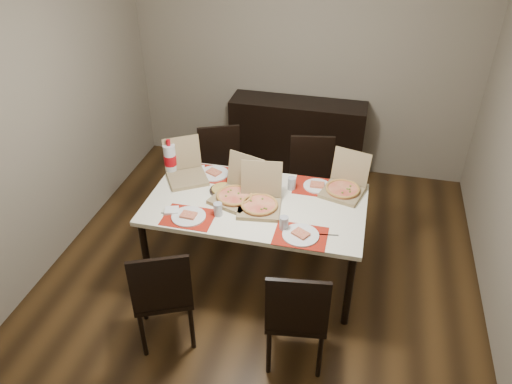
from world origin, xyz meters
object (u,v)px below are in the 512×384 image
at_px(sideboard, 297,138).
at_px(chair_near_right, 296,313).
at_px(chair_far_left, 221,169).
at_px(chair_near_left, 163,292).
at_px(dip_bowl, 273,191).
at_px(soda_bottle, 170,159).
at_px(pizza_box_center, 260,201).
at_px(dining_table, 256,208).
at_px(chair_far_right, 311,180).

height_order(sideboard, chair_near_right, chair_near_right).
xyz_separation_m(sideboard, chair_far_left, (-0.61, -0.95, 0.06)).
relative_size(chair_near_left, dip_bowl, 7.66).
bearing_deg(chair_near_right, soda_bottle, 139.05).
bearing_deg(pizza_box_center, dining_table, 126.40).
distance_m(pizza_box_center, soda_bottle, 0.97).
relative_size(dining_table, soda_bottle, 5.40).
bearing_deg(dining_table, chair_near_left, -116.73).
bearing_deg(chair_near_left, dining_table, 63.27).
xyz_separation_m(dining_table, soda_bottle, (-0.85, 0.27, 0.21)).
bearing_deg(chair_far_left, dining_table, -55.49).
relative_size(sideboard, chair_near_right, 1.61).
bearing_deg(chair_near_right, dip_bowl, 110.33).
bearing_deg(pizza_box_center, chair_far_right, 70.54).
bearing_deg(soda_bottle, chair_near_right, -40.95).
relative_size(chair_near_right, chair_far_left, 1.00).
relative_size(chair_near_left, pizza_box_center, 2.24).
xyz_separation_m(sideboard, chair_far_right, (0.30, -0.94, 0.06)).
relative_size(pizza_box_center, dip_bowl, 3.42).
relative_size(chair_near_left, chair_near_right, 1.00).
bearing_deg(chair_near_left, chair_far_right, 64.70).
relative_size(dining_table, chair_near_left, 1.94).
distance_m(chair_near_left, dip_bowl, 1.27).
distance_m(sideboard, pizza_box_center, 1.86).
height_order(dining_table, chair_near_left, chair_near_left).
height_order(chair_near_right, chair_far_left, same).
xyz_separation_m(chair_far_left, chair_far_right, (0.91, 0.01, 0.00)).
bearing_deg(dip_bowl, chair_far_right, 68.52).
xyz_separation_m(sideboard, dip_bowl, (0.05, -1.58, 0.31)).
height_order(chair_far_left, chair_far_right, same).
bearing_deg(pizza_box_center, chair_far_left, 124.65).
bearing_deg(chair_near_left, pizza_box_center, 59.33).
relative_size(chair_near_right, dip_bowl, 7.66).
xyz_separation_m(pizza_box_center, soda_bottle, (-0.90, 0.34, 0.09)).
distance_m(chair_near_left, soda_bottle, 1.32).
distance_m(chair_far_left, chair_far_right, 0.91).
xyz_separation_m(chair_near_right, chair_far_left, (-1.06, 1.72, 0.00)).
bearing_deg(dining_table, sideboard, 88.16).
distance_m(chair_near_left, chair_far_left, 1.75).
bearing_deg(chair_far_left, chair_near_right, -58.25).
distance_m(sideboard, dining_table, 1.78).
bearing_deg(dip_bowl, soda_bottle, 174.15).
bearing_deg(sideboard, dip_bowl, -88.26).
height_order(sideboard, soda_bottle, soda_bottle).
distance_m(chair_near_left, pizza_box_center, 1.05).
height_order(chair_near_right, dip_bowl, chair_near_right).
relative_size(chair_near_left, chair_far_left, 1.00).
relative_size(sideboard, soda_bottle, 4.50).
distance_m(chair_near_right, soda_bottle, 1.84).
bearing_deg(dining_table, chair_far_left, 124.51).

